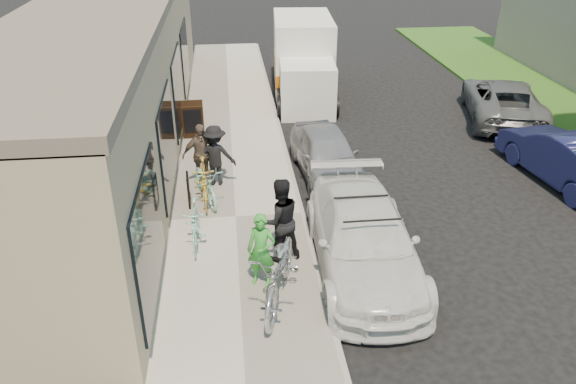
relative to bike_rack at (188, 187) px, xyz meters
name	(u,v)px	position (x,y,z in m)	size (l,w,h in m)	color
ground	(347,298)	(3.07, -3.72, -0.61)	(120.00, 120.00, 0.00)	black
sidewalk	(236,219)	(1.07, -0.72, -0.54)	(3.00, 34.00, 0.15)	#B0AC9E
curb	(302,216)	(2.62, -0.72, -0.55)	(0.12, 34.00, 0.13)	gray
storefront	(114,75)	(-2.17, 4.27, 1.51)	(3.60, 20.00, 4.22)	tan
bike_rack	(188,187)	(0.00, 0.00, 0.00)	(0.09, 0.55, 0.77)	black
sandwich_board	(193,120)	(-0.04, 4.20, 0.09)	(0.68, 0.69, 1.07)	black
sedan_white	(364,238)	(3.56, -2.79, 0.08)	(2.14, 4.85, 1.42)	silver
sedan_silver	(326,153)	(3.56, 1.52, 0.01)	(1.48, 3.67, 1.25)	#99999E
moving_truck	(303,62)	(3.90, 8.55, 0.60)	(2.49, 5.71, 2.74)	white
far_car_blue	(567,157)	(9.67, 0.43, 0.08)	(1.47, 4.22, 1.39)	#161843
far_car_gray	(503,100)	(10.12, 5.06, 0.06)	(2.23, 4.83, 1.34)	#505355
tandem_bike	(281,272)	(1.81, -3.82, 0.16)	(0.82, 2.36, 1.24)	#AFAFB1
woman_rider	(261,250)	(1.50, -3.29, 0.28)	(0.54, 0.35, 1.48)	green
man_standing	(280,220)	(1.93, -2.47, 0.42)	(0.86, 0.67, 1.76)	black
cruiser_bike_a	(195,224)	(0.22, -1.76, 0.01)	(0.44, 1.57, 0.95)	#96E0CA
cruiser_bike_b	(206,183)	(0.41, 0.18, -0.01)	(0.60, 1.72, 0.90)	#96E0CA
cruiser_bike_c	(204,182)	(0.38, 0.08, 0.05)	(0.49, 1.72, 1.03)	gold
bystander_a	(215,155)	(0.65, 1.01, 0.32)	(1.01, 0.58, 1.57)	black
bystander_b	(201,155)	(0.30, 1.01, 0.35)	(0.95, 0.40, 1.63)	brown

